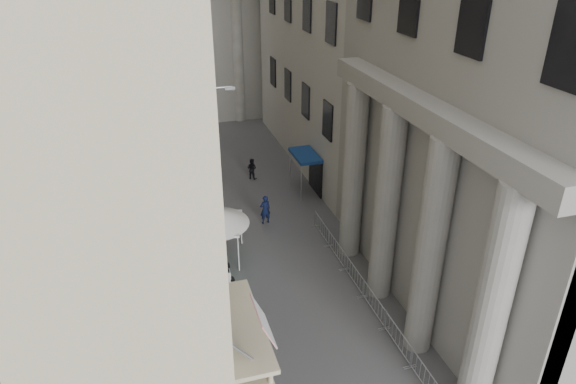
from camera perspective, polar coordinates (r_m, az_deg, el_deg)
name	(u,v)px	position (r m, az deg, el deg)	size (l,w,h in m)	color
iron_fence	(203,275)	(28.76, -9.39, -9.13)	(0.30, 28.00, 1.40)	black
blue_awning	(305,192)	(37.02, 1.86, -0.04)	(1.60, 3.00, 3.00)	navy
scooter_5	(241,363)	(23.58, -5.26, -18.43)	(0.56, 1.40, 1.50)	white
scooter_6	(235,341)	(24.58, -5.96, -16.18)	(0.56, 1.40, 1.50)	white
scooter_7	(229,322)	(25.62, -6.58, -14.11)	(0.56, 1.40, 1.50)	white
scooter_8	(224,304)	(26.69, -7.15, -12.20)	(0.56, 1.40, 1.50)	white
scooter_9	(219,287)	(27.79, -7.66, -10.43)	(0.56, 1.40, 1.50)	white
scooter_10	(215,272)	(28.91, -8.13, -8.81)	(0.56, 1.40, 1.50)	white
scooter_11	(211,258)	(30.06, -8.56, -7.30)	(0.56, 1.40, 1.50)	white
scooter_12	(207,246)	(31.23, -8.96, -5.91)	(0.56, 1.40, 1.50)	white
barrier_2	(396,347)	(24.68, 11.96, -16.53)	(0.60, 2.40, 1.10)	#B0B3B8
barrier_3	(373,312)	(26.31, 9.42, -13.05)	(0.60, 2.40, 1.10)	#B0B3B8
barrier_4	(353,283)	(28.07, 7.24, -9.97)	(0.60, 2.40, 1.10)	#B0B3B8
barrier_5	(336,257)	(29.94, 5.37, -7.25)	(0.60, 2.40, 1.10)	#B0B3B8
barrier_6	(321,236)	(31.89, 3.73, -4.85)	(0.60, 2.40, 1.10)	#B0B3B8
security_tent	(207,214)	(29.08, -8.96, -2.41)	(3.94, 3.94, 3.20)	white
street_lamp	(194,152)	(29.82, -10.36, 4.39)	(3.00, 0.26, 9.20)	gray
info_kiosk	(204,260)	(28.28, -9.33, -7.45)	(0.42, 0.92, 1.89)	black
pedestrian_a	(265,210)	(32.72, -2.56, -1.96)	(0.71, 0.47, 1.95)	#0E1538
pedestrian_b	(252,169)	(38.88, -4.04, 2.60)	(0.79, 0.61, 1.62)	black
pedestrian_c	(217,166)	(39.59, -7.92, 2.92)	(0.83, 0.54, 1.70)	black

